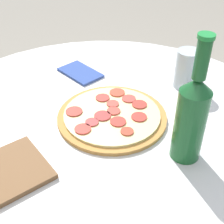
{
  "coord_description": "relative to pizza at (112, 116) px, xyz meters",
  "views": [
    {
      "loc": [
        -0.56,
        0.25,
        1.2
      ],
      "look_at": [
        0.03,
        -0.04,
        0.72
      ],
      "focal_mm": 50.0,
      "sensor_mm": 36.0,
      "label": 1
    }
  ],
  "objects": [
    {
      "name": "drinking_glass",
      "position": [
        0.05,
        -0.27,
        0.05
      ],
      "size": [
        0.07,
        0.07,
        0.12
      ],
      "color": "#ADBCC6",
      "rests_on": "table"
    },
    {
      "name": "table",
      "position": [
        -0.03,
        0.04,
        -0.15
      ],
      "size": [
        1.08,
        1.08,
        0.7
      ],
      "color": "silver",
      "rests_on": "ground_plane"
    },
    {
      "name": "napkin",
      "position": [
        0.26,
        -0.01,
        -0.0
      ],
      "size": [
        0.16,
        0.12,
        0.01
      ],
      "color": "#334C99",
      "rests_on": "table"
    },
    {
      "name": "pizza",
      "position": [
        0.0,
        0.0,
        0.0
      ],
      "size": [
        0.29,
        0.29,
        0.02
      ],
      "color": "#B77F3D",
      "rests_on": "table"
    },
    {
      "name": "beer_bottle",
      "position": [
        -0.2,
        -0.09,
        0.1
      ],
      "size": [
        0.07,
        0.07,
        0.29
      ],
      "color": "#195628",
      "rests_on": "table"
    }
  ]
}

